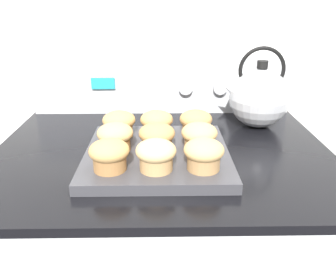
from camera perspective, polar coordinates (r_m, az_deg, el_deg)
The scene contains 13 objects.
wall_back at distance 1.11m, azimuth -1.31°, elevation 20.18°, with size 8.00×0.05×2.40m.
control_panel at distance 1.09m, azimuth -1.13°, elevation 8.26°, with size 0.77×0.07×0.16m.
muffin_pan at distance 0.78m, azimuth -2.04°, elevation -2.95°, with size 0.31×0.31×0.02m.
muffin_r0_c0 at distance 0.69m, azimuth -9.72°, elevation -2.85°, with size 0.08×0.08×0.06m.
muffin_r0_c1 at distance 0.68m, azimuth -2.28°, elevation -2.91°, with size 0.08×0.08×0.06m.
muffin_r0_c2 at distance 0.68m, azimuth 5.42°, elevation -2.78°, with size 0.08×0.08×0.06m.
muffin_r1_c0 at distance 0.77m, azimuth -8.75°, elevation 0.00°, with size 0.08×0.08×0.06m.
muffin_r1_c1 at distance 0.76m, azimuth -2.09°, elevation -0.04°, with size 0.08×0.08×0.06m.
muffin_r1_c2 at distance 0.77m, azimuth 4.74°, elevation 0.05°, with size 0.08×0.08×0.06m.
muffin_r2_c0 at distance 0.85m, azimuth -8.11°, elevation 2.13°, with size 0.08×0.08×0.06m.
muffin_r2_c1 at distance 0.84m, azimuth -2.11°, elevation 2.23°, with size 0.08×0.08×0.06m.
muffin_r2_c2 at distance 0.85m, azimuth 4.21°, elevation 2.30°, with size 0.08×0.08×0.06m.
tea_kettle at distance 0.98m, azimuth 14.14°, elevation 6.19°, with size 0.19×0.16×0.22m.
Camera 1 is at (0.00, -0.44, 1.23)m, focal length 38.00 mm.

